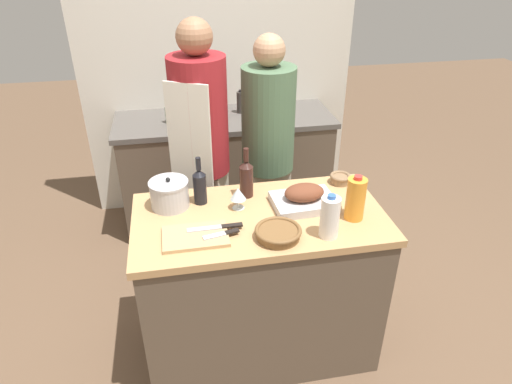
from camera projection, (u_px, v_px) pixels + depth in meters
The scene contains 22 objects.
ground_plane at pixel (259, 342), 2.79m from camera, with size 12.00×12.00×0.00m, color brown.
kitchen_island at pixel (259, 284), 2.56m from camera, with size 1.29×0.68×0.92m.
back_counter at pixel (226, 169), 3.79m from camera, with size 1.70×0.60×0.91m.
back_wall at pixel (218, 59), 3.68m from camera, with size 2.20×0.10×2.55m.
roasting_pan at pixel (304, 198), 2.38m from camera, with size 0.34×0.26×0.12m.
wicker_basket at pixel (278, 233), 2.15m from camera, with size 0.22×0.22×0.05m.
cutting_board at pixel (195, 236), 2.15m from camera, with size 0.31×0.21×0.02m.
stock_pot at pixel (169, 194), 2.37m from camera, with size 0.21×0.21×0.17m.
mixing_bowl at pixel (340, 178), 2.61m from camera, with size 0.12×0.12×0.05m.
juice_jug at pixel (356, 199), 2.25m from camera, with size 0.10×0.10×0.24m.
milk_jug at pixel (330, 217), 2.12m from camera, with size 0.09×0.09×0.22m.
wine_bottle_green at pixel (246, 178), 2.44m from camera, with size 0.07×0.07×0.28m.
wine_bottle_dark at pixel (200, 185), 2.39m from camera, with size 0.07×0.07×0.26m.
wine_glass_left at pixel (238, 194), 2.35m from camera, with size 0.08×0.08×0.12m.
knife_chef at pixel (217, 227), 2.20m from camera, with size 0.27×0.03×0.01m.
knife_paring at pixel (222, 234), 2.15m from camera, with size 0.18×0.07×0.01m.
stand_mixer at pixel (198, 107), 3.36m from camera, with size 0.18×0.14×0.33m.
condiment_bottle_tall at pixel (240, 102), 3.61m from camera, with size 0.06×0.06×0.19m.
condiment_bottle_short at pixel (223, 101), 3.62m from camera, with size 0.06×0.06×0.21m.
condiment_bottle_extra at pixel (169, 115), 3.43m from camera, with size 0.05×0.05×0.14m.
person_cook_aproned at pixel (201, 150), 2.84m from camera, with size 0.37×0.38×1.78m.
person_cook_guest at pixel (268, 151), 3.00m from camera, with size 0.34×0.34×1.67m.
Camera 1 is at (-0.38, -1.91, 2.20)m, focal length 32.00 mm.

